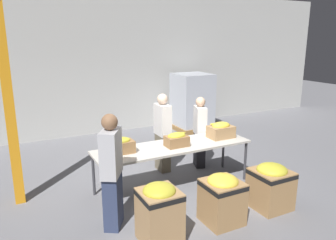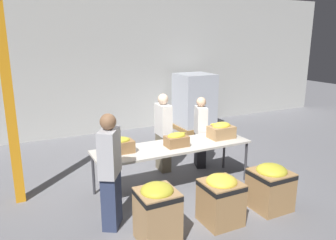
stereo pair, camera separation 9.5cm
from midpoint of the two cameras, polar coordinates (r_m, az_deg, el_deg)
name	(u,v)px [view 1 (the left image)]	position (r m, az deg, el deg)	size (l,w,h in m)	color
ground_plane	(173,186)	(6.27, 0.47, -11.50)	(30.00, 30.00, 0.00)	slate
wall_back	(105,64)	(9.51, -11.28, 9.63)	(16.00, 0.08, 4.00)	#B7B7B2
sorting_table	(173,148)	(5.97, 0.49, -4.90)	(2.92, 0.83, 0.81)	beige
banana_box_0	(120,145)	(5.60, -8.84, -4.39)	(0.47, 0.28, 0.28)	olive
banana_box_1	(177,139)	(5.88, 1.06, -3.40)	(0.40, 0.28, 0.25)	olive
banana_box_2	(221,130)	(6.45, 8.75, -1.73)	(0.48, 0.33, 0.32)	tan
volunteer_0	(163,133)	(6.73, -1.35, -2.29)	(0.23, 0.44, 1.62)	#6B604C
volunteer_1	(112,173)	(4.79, -10.32, -9.00)	(0.43, 0.51, 1.71)	#2D3856
volunteer_2	(200,132)	(6.99, 5.16, -2.17)	(0.32, 0.45, 1.52)	black
donation_bin_0	(159,211)	(4.57, -2.13, -15.60)	(0.53, 0.53, 0.84)	tan
donation_bin_1	(222,197)	(5.06, 8.86, -13.17)	(0.55, 0.55, 0.76)	#A37A4C
donation_bin_2	(271,185)	(5.64, 16.98, -10.72)	(0.58, 0.58, 0.75)	#A37A4C
support_pillar	(6,85)	(5.72, -26.75, 5.49)	(0.16, 0.16, 4.00)	orange
pallet_stack_0	(192,102)	(9.85, 3.95, 3.13)	(1.10, 1.10, 1.68)	olive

